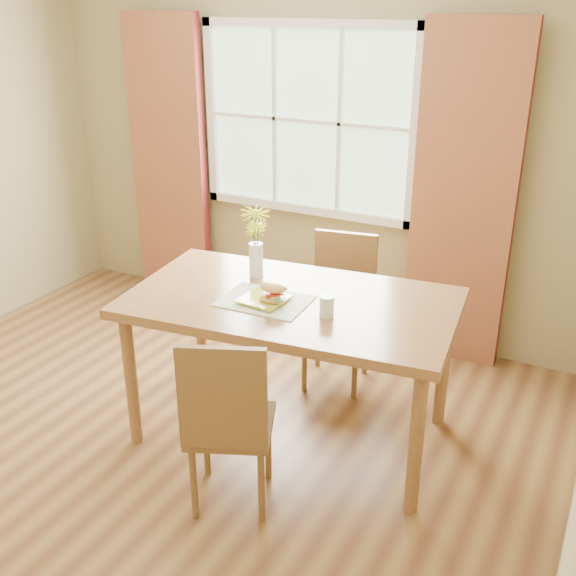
# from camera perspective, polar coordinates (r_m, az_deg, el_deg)

# --- Properties ---
(room) EXTENTS (4.24, 3.84, 2.74)m
(room) POSITION_cam_1_polar(r_m,az_deg,el_deg) (3.30, -12.91, 6.28)
(room) COLOR brown
(room) RESTS_ON ground
(window) EXTENTS (1.62, 0.06, 1.32)m
(window) POSITION_cam_1_polar(r_m,az_deg,el_deg) (4.81, 1.65, 13.97)
(window) COLOR #9ABF90
(window) RESTS_ON room
(curtain_left) EXTENTS (0.65, 0.08, 2.20)m
(curtain_left) POSITION_cam_1_polar(r_m,az_deg,el_deg) (5.41, -10.04, 10.38)
(curtain_left) COLOR maroon
(curtain_left) RESTS_ON room
(curtain_right) EXTENTS (0.65, 0.08, 2.20)m
(curtain_right) POSITION_cam_1_polar(r_m,az_deg,el_deg) (4.43, 14.62, 7.10)
(curtain_right) COLOR maroon
(curtain_right) RESTS_ON room
(dining_table) EXTENTS (1.81, 1.15, 0.84)m
(dining_table) POSITION_cam_1_polar(r_m,az_deg,el_deg) (3.57, 0.26, -2.15)
(dining_table) COLOR olive
(dining_table) RESTS_ON room
(chair_near) EXTENTS (0.52, 0.52, 0.95)m
(chair_near) POSITION_cam_1_polar(r_m,az_deg,el_deg) (3.15, -5.14, -10.94)
(chair_near) COLOR brown
(chair_near) RESTS_ON room
(chair_far) EXTENTS (0.46, 0.46, 0.95)m
(chair_far) POSITION_cam_1_polar(r_m,az_deg,el_deg) (4.25, 4.45, -1.24)
(chair_far) COLOR brown
(chair_far) RESTS_ON room
(placemat) EXTENTS (0.46, 0.35, 0.01)m
(placemat) POSITION_cam_1_polar(r_m,az_deg,el_deg) (3.50, -1.97, -1.10)
(placemat) COLOR beige
(placemat) RESTS_ON dining_table
(plate) EXTENTS (0.24, 0.24, 0.01)m
(plate) POSITION_cam_1_polar(r_m,az_deg,el_deg) (3.49, -2.04, -1.05)
(plate) COLOR #A9B52D
(plate) RESTS_ON placemat
(croissant_sandwich) EXTENTS (0.16, 0.13, 0.11)m
(croissant_sandwich) POSITION_cam_1_polar(r_m,az_deg,el_deg) (3.42, -1.24, -0.43)
(croissant_sandwich) COLOR #E2A14D
(croissant_sandwich) RESTS_ON plate
(water_glass) EXTENTS (0.07, 0.07, 0.11)m
(water_glass) POSITION_cam_1_polar(r_m,az_deg,el_deg) (3.32, 3.31, -1.61)
(water_glass) COLOR silver
(water_glass) RESTS_ON dining_table
(flower_vase) EXTENTS (0.16, 0.16, 0.41)m
(flower_vase) POSITION_cam_1_polar(r_m,az_deg,el_deg) (3.73, -2.75, 4.46)
(flower_vase) COLOR silver
(flower_vase) RESTS_ON dining_table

